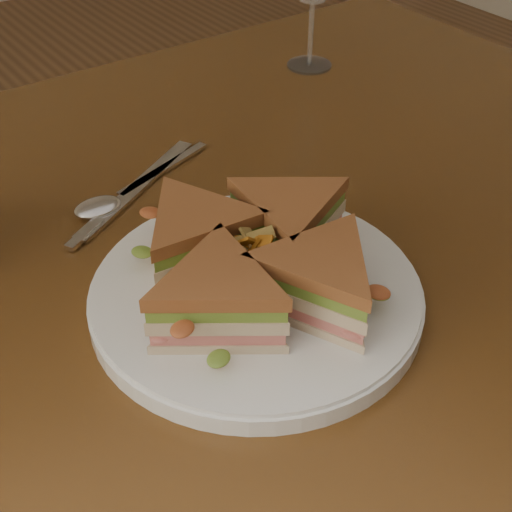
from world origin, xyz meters
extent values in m
cube|color=#39200D|center=(0.00, 0.00, 0.73)|extent=(1.20, 0.80, 0.04)
cylinder|color=#34200F|center=(0.54, 0.34, 0.35)|extent=(0.06, 0.06, 0.71)
cylinder|color=white|center=(-0.01, -0.12, 0.76)|extent=(0.28, 0.28, 0.02)
cube|color=silver|center=(0.03, 0.11, 0.75)|extent=(0.13, 0.05, 0.00)
ellipsoid|color=silver|center=(-0.06, 0.08, 0.76)|extent=(0.05, 0.03, 0.01)
cube|color=silver|center=(-0.01, 0.09, 0.75)|extent=(0.18, 0.11, 0.00)
cube|color=silver|center=(-0.09, 0.05, 0.75)|extent=(0.05, 0.03, 0.00)
cylinder|color=white|center=(0.33, 0.23, 0.75)|extent=(0.06, 0.06, 0.00)
cylinder|color=white|center=(0.33, 0.23, 0.80)|extent=(0.01, 0.01, 0.09)
camera|label=1|loc=(-0.27, -0.48, 1.15)|focal=50.00mm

